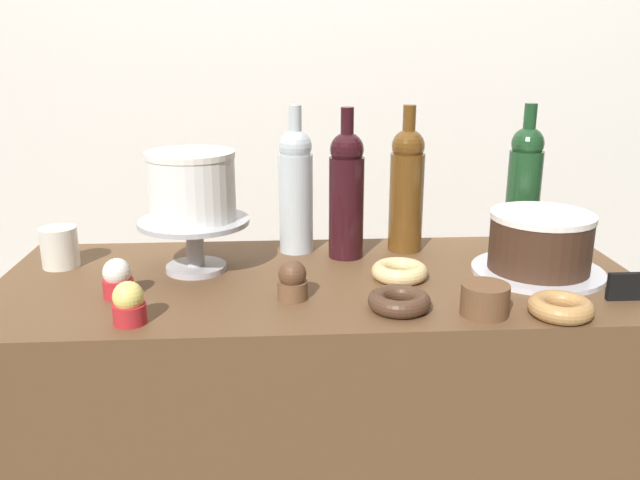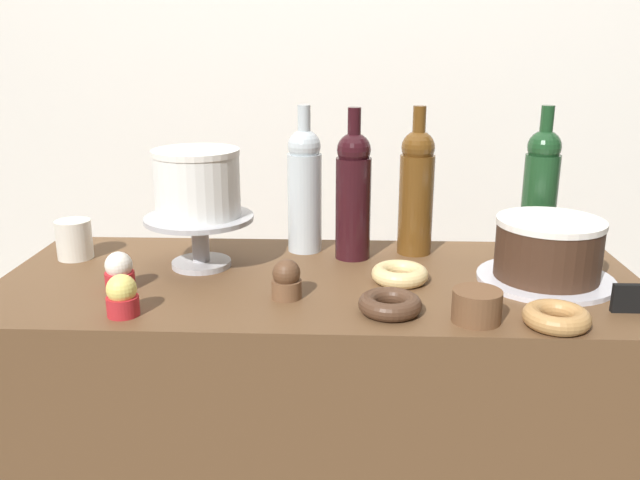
# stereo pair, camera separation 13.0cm
# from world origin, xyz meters

# --- Properties ---
(back_wall) EXTENTS (6.00, 0.05, 2.60)m
(back_wall) POSITION_xyz_m (0.00, 0.84, 1.30)
(back_wall) COLOR silver
(back_wall) RESTS_ON ground_plane
(display_counter) EXTENTS (1.28, 0.53, 0.89)m
(display_counter) POSITION_xyz_m (0.00, 0.00, 0.45)
(display_counter) COLOR brown
(display_counter) RESTS_ON ground_plane
(cake_stand_pedestal) EXTENTS (0.23, 0.23, 0.11)m
(cake_stand_pedestal) POSITION_xyz_m (-0.25, 0.06, 0.97)
(cake_stand_pedestal) COLOR #B2B2B7
(cake_stand_pedestal) RESTS_ON display_counter
(white_layer_cake) EXTENTS (0.18, 0.18, 0.14)m
(white_layer_cake) POSITION_xyz_m (-0.25, 0.06, 1.07)
(white_layer_cake) COLOR white
(white_layer_cake) RESTS_ON cake_stand_pedestal
(silver_serving_platter) EXTENTS (0.27, 0.27, 0.01)m
(silver_serving_platter) POSITION_xyz_m (0.45, 0.00, 0.90)
(silver_serving_platter) COLOR silver
(silver_serving_platter) RESTS_ON display_counter
(chocolate_round_cake) EXTENTS (0.21, 0.21, 0.12)m
(chocolate_round_cake) POSITION_xyz_m (0.45, 0.00, 0.96)
(chocolate_round_cake) COLOR #3D2619
(chocolate_round_cake) RESTS_ON silver_serving_platter
(wine_bottle_dark_red) EXTENTS (0.08, 0.08, 0.33)m
(wine_bottle_dark_red) POSITION_xyz_m (0.07, 0.14, 1.04)
(wine_bottle_dark_red) COLOR black
(wine_bottle_dark_red) RESTS_ON display_counter
(wine_bottle_amber) EXTENTS (0.08, 0.08, 0.33)m
(wine_bottle_amber) POSITION_xyz_m (0.20, 0.18, 1.04)
(wine_bottle_amber) COLOR #5B3814
(wine_bottle_amber) RESTS_ON display_counter
(wine_bottle_green) EXTENTS (0.08, 0.08, 0.33)m
(wine_bottle_green) POSITION_xyz_m (0.48, 0.20, 1.04)
(wine_bottle_green) COLOR #193D1E
(wine_bottle_green) RESTS_ON display_counter
(wine_bottle_clear) EXTENTS (0.08, 0.08, 0.33)m
(wine_bottle_clear) POSITION_xyz_m (-0.04, 0.18, 1.04)
(wine_bottle_clear) COLOR #B2BCC1
(wine_bottle_clear) RESTS_ON display_counter
(cupcake_chocolate) EXTENTS (0.06, 0.06, 0.07)m
(cupcake_chocolate) POSITION_xyz_m (-0.06, -0.11, 0.93)
(cupcake_chocolate) COLOR brown
(cupcake_chocolate) RESTS_ON display_counter
(cupcake_vanilla) EXTENTS (0.06, 0.06, 0.07)m
(cupcake_vanilla) POSITION_xyz_m (-0.38, -0.08, 0.93)
(cupcake_vanilla) COLOR red
(cupcake_vanilla) RESTS_ON display_counter
(cupcake_lemon) EXTENTS (0.06, 0.06, 0.07)m
(cupcake_lemon) POSITION_xyz_m (-0.33, -0.20, 0.93)
(cupcake_lemon) COLOR red
(cupcake_lemon) RESTS_ON display_counter
(donut_chocolate) EXTENTS (0.11, 0.11, 0.03)m
(donut_chocolate) POSITION_xyz_m (0.13, -0.17, 0.91)
(donut_chocolate) COLOR #472D1E
(donut_chocolate) RESTS_ON display_counter
(donut_glazed) EXTENTS (0.11, 0.11, 0.03)m
(donut_glazed) POSITION_xyz_m (0.16, -0.01, 0.91)
(donut_glazed) COLOR #E0C17F
(donut_glazed) RESTS_ON display_counter
(donut_maple) EXTENTS (0.11, 0.11, 0.03)m
(donut_maple) POSITION_xyz_m (0.40, -0.22, 0.91)
(donut_maple) COLOR #B27F47
(donut_maple) RESTS_ON display_counter
(cookie_stack) EXTENTS (0.08, 0.08, 0.05)m
(cookie_stack) POSITION_xyz_m (0.27, -0.20, 0.92)
(cookie_stack) COLOR brown
(cookie_stack) RESTS_ON display_counter
(price_sign_chalkboard) EXTENTS (0.07, 0.01, 0.05)m
(price_sign_chalkboard) POSITION_xyz_m (0.55, -0.15, 0.92)
(price_sign_chalkboard) COLOR black
(price_sign_chalkboard) RESTS_ON display_counter
(coffee_cup_ceramic) EXTENTS (0.08, 0.08, 0.08)m
(coffee_cup_ceramic) POSITION_xyz_m (-0.54, 0.11, 0.93)
(coffee_cup_ceramic) COLOR silver
(coffee_cup_ceramic) RESTS_ON display_counter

